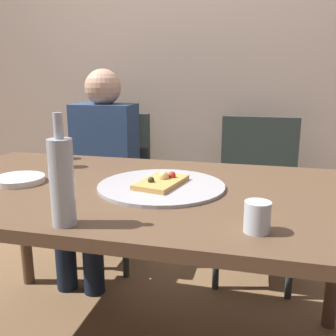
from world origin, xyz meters
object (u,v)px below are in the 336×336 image
Objects in this scene: tumbler_near at (61,150)px; chair_left at (110,177)px; pizza_slice_last at (161,181)px; tumbler_far at (257,217)px; chair_right at (257,187)px; guest_in_sweater at (100,162)px; pizza_tray at (161,186)px; dining_table at (137,205)px; soda_can at (60,154)px; wine_bottle at (62,181)px; plate_stack at (19,180)px.

chair_left reaches higher than tumbler_near.
pizza_slice_last is 2.91× the size of tumbler_far.
chair_right is (0.89, 0.00, 0.00)m from chair_left.
guest_in_sweater is (-0.91, 1.03, -0.13)m from tumbler_far.
pizza_tray is 0.70m from tumbler_near.
dining_table is 7.00× the size of pizza_slice_last.
chair_right is (0.86, 0.65, -0.28)m from soda_can.
dining_table is 1.88× the size of chair_left.
wine_bottle is 0.26× the size of guest_in_sweater.
wine_bottle is at bearing -100.99° from dining_table.
wine_bottle is 0.70m from soda_can.
guest_in_sweater is (-0.39, 1.10, -0.22)m from wine_bottle.
pizza_slice_last reaches higher than plate_stack.
pizza_slice_last is 0.95m from chair_right.
chair_left is (-0.47, 0.86, -0.15)m from dining_table.
dining_table is 0.12m from pizza_tray.
soda_can reaches higher than plate_stack.
tumbler_near is 0.56m from chair_left.
wine_bottle is (-0.17, -0.40, 0.12)m from pizza_tray.
wine_bottle reaches higher than tumbler_far.
wine_bottle is 1.36m from chair_left.
wine_bottle is at bearing -112.65° from pizza_slice_last.
dining_table is at bearing -26.22° from soda_can.
tumbler_far is (0.35, -0.33, 0.04)m from pizza_tray.
soda_can is (-0.43, 0.21, 0.13)m from dining_table.
pizza_tray is at bearing 67.51° from wine_bottle.
tumbler_far is 0.09× the size of chair_left.
wine_bottle is at bearing 109.55° from guest_in_sweater.
tumbler_far reaches higher than dining_table.
chair_right is (-0.01, 1.18, -0.26)m from tumbler_far.
plate_stack reaches higher than dining_table.
plate_stack is 0.95m from chair_left.
pizza_tray is 0.40× the size of guest_in_sweater.
chair_left reaches higher than plate_stack.
soda_can is 0.14× the size of chair_left.
pizza_tray is at bearing 6.89° from plate_stack.
soda_can is at bearing 120.41° from wine_bottle.
chair_right is at bearing 37.24° from soda_can.
wine_bottle is 1.59× the size of plate_stack.
pizza_tray is 0.94m from chair_right.
pizza_slice_last is 1.26× the size of plate_stack.
guest_in_sweater is (-0.56, 0.70, -0.10)m from pizza_tray.
tumbler_far is 0.07× the size of guest_in_sweater.
guest_in_sweater reaches higher than dining_table.
tumbler_near is 1.09m from chair_right.
tumbler_near is at bearing 144.20° from tumbler_far.
pizza_tray is 1.92× the size of pizza_slice_last.
tumbler_near is (-0.51, 0.37, 0.11)m from dining_table.
pizza_tray is 0.52× the size of chair_left.
guest_in_sweater is (-0.00, -0.15, 0.13)m from chair_left.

